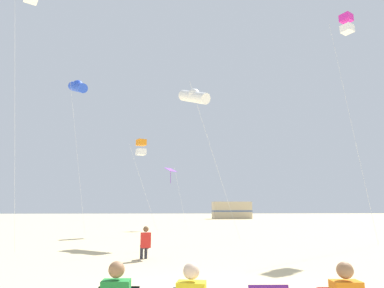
{
  "coord_description": "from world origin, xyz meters",
  "views": [
    {
      "loc": [
        -0.59,
        -6.61,
        1.8
      ],
      "look_at": [
        0.57,
        10.12,
        5.0
      ],
      "focal_mm": 31.39,
      "sensor_mm": 36.0,
      "label": 1
    }
  ],
  "objects_px": {
    "kite_box_magenta": "(347,24)",
    "kite_box_orange": "(141,147)",
    "kite_tube_white": "(194,96)",
    "kite_flyer_standing": "(145,242)",
    "rv_van_tan": "(232,210)",
    "kite_tube_blue": "(78,87)",
    "kite_diamond_violet": "(171,172)"
  },
  "relations": [
    {
      "from": "kite_flyer_standing",
      "to": "kite_tube_blue",
      "type": "relative_size",
      "value": 0.1
    },
    {
      "from": "kite_tube_blue",
      "to": "rv_van_tan",
      "type": "relative_size",
      "value": 1.73
    },
    {
      "from": "kite_box_orange",
      "to": "kite_box_magenta",
      "type": "height_order",
      "value": "kite_box_magenta"
    },
    {
      "from": "kite_flyer_standing",
      "to": "kite_box_orange",
      "type": "bearing_deg",
      "value": -97.83
    },
    {
      "from": "kite_flyer_standing",
      "to": "kite_tube_blue",
      "type": "bearing_deg",
      "value": -76.65
    },
    {
      "from": "kite_flyer_standing",
      "to": "kite_box_orange",
      "type": "distance_m",
      "value": 13.17
    },
    {
      "from": "kite_flyer_standing",
      "to": "kite_box_orange",
      "type": "height_order",
      "value": "kite_box_orange"
    },
    {
      "from": "kite_tube_blue",
      "to": "kite_box_magenta",
      "type": "bearing_deg",
      "value": -21.19
    },
    {
      "from": "kite_tube_white",
      "to": "kite_tube_blue",
      "type": "bearing_deg",
      "value": 153.14
    },
    {
      "from": "kite_box_orange",
      "to": "kite_tube_blue",
      "type": "height_order",
      "value": "kite_tube_blue"
    },
    {
      "from": "rv_van_tan",
      "to": "kite_box_magenta",
      "type": "bearing_deg",
      "value": -93.78
    },
    {
      "from": "kite_box_orange",
      "to": "kite_tube_blue",
      "type": "relative_size",
      "value": 0.59
    },
    {
      "from": "kite_tube_white",
      "to": "kite_diamond_violet",
      "type": "xyz_separation_m",
      "value": [
        -1.31,
        9.68,
        -3.71
      ]
    },
    {
      "from": "kite_diamond_violet",
      "to": "kite_tube_blue",
      "type": "height_order",
      "value": "kite_tube_blue"
    },
    {
      "from": "kite_flyer_standing",
      "to": "rv_van_tan",
      "type": "bearing_deg",
      "value": -118.26
    },
    {
      "from": "kite_tube_white",
      "to": "rv_van_tan",
      "type": "relative_size",
      "value": 1.43
    },
    {
      "from": "kite_tube_white",
      "to": "rv_van_tan",
      "type": "bearing_deg",
      "value": 76.04
    },
    {
      "from": "kite_tube_white",
      "to": "kite_box_magenta",
      "type": "bearing_deg",
      "value": -15.44
    },
    {
      "from": "kite_box_magenta",
      "to": "kite_tube_blue",
      "type": "relative_size",
      "value": 1.16
    },
    {
      "from": "kite_box_magenta",
      "to": "kite_box_orange",
      "type": "bearing_deg",
      "value": 151.52
    },
    {
      "from": "kite_box_magenta",
      "to": "kite_tube_blue",
      "type": "height_order",
      "value": "kite_box_magenta"
    },
    {
      "from": "kite_tube_white",
      "to": "kite_tube_blue",
      "type": "relative_size",
      "value": 0.82
    },
    {
      "from": "kite_flyer_standing",
      "to": "kite_tube_blue",
      "type": "distance_m",
      "value": 16.65
    },
    {
      "from": "kite_flyer_standing",
      "to": "kite_box_magenta",
      "type": "relative_size",
      "value": 0.09
    },
    {
      "from": "kite_tube_white",
      "to": "kite_box_orange",
      "type": "bearing_deg",
      "value": 129.55
    },
    {
      "from": "kite_box_magenta",
      "to": "kite_diamond_violet",
      "type": "distance_m",
      "value": 17.6
    },
    {
      "from": "kite_tube_white",
      "to": "kite_flyer_standing",
      "type": "bearing_deg",
      "value": -107.05
    },
    {
      "from": "kite_diamond_violet",
      "to": "rv_van_tan",
      "type": "relative_size",
      "value": 0.81
    },
    {
      "from": "kite_flyer_standing",
      "to": "kite_box_magenta",
      "type": "distance_m",
      "value": 17.17
    },
    {
      "from": "kite_flyer_standing",
      "to": "kite_box_magenta",
      "type": "height_order",
      "value": "kite_box_magenta"
    },
    {
      "from": "kite_box_magenta",
      "to": "rv_van_tan",
      "type": "bearing_deg",
      "value": 89.76
    },
    {
      "from": "kite_diamond_violet",
      "to": "kite_tube_white",
      "type": "bearing_deg",
      "value": -82.28
    }
  ]
}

